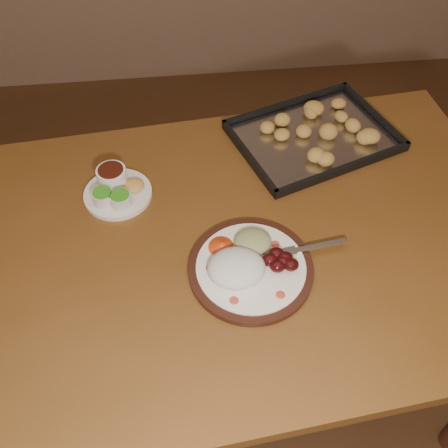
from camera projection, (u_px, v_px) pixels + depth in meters
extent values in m
plane|color=#52321C|center=(176.00, 437.00, 1.61)|extent=(4.00, 4.00, 0.00)
cube|color=brown|center=(217.00, 246.00, 1.19)|extent=(1.58, 1.03, 0.04)
cylinder|color=#4B2416|center=(383.00, 196.00, 1.80)|extent=(0.07, 0.07, 0.71)
cylinder|color=black|center=(251.00, 269.00, 1.11)|extent=(0.28, 0.28, 0.02)
cylinder|color=white|center=(251.00, 267.00, 1.10)|extent=(0.24, 0.24, 0.01)
ellipsoid|color=#C93E30|center=(234.00, 300.00, 1.05)|extent=(0.02, 0.02, 0.00)
ellipsoid|color=#C93E30|center=(281.00, 295.00, 1.06)|extent=(0.02, 0.02, 0.00)
ellipsoid|color=#C93E30|center=(275.00, 244.00, 1.14)|extent=(0.02, 0.02, 0.00)
ellipsoid|color=#C93E30|center=(210.00, 268.00, 1.10)|extent=(0.02, 0.02, 0.00)
ellipsoid|color=silver|center=(236.00, 268.00, 1.08)|extent=(0.15, 0.13, 0.06)
ellipsoid|color=#43090B|center=(278.00, 266.00, 1.08)|extent=(0.04, 0.03, 0.03)
ellipsoid|color=#43090B|center=(285.00, 258.00, 1.10)|extent=(0.04, 0.03, 0.03)
ellipsoid|color=#43090B|center=(276.00, 254.00, 1.10)|extent=(0.04, 0.03, 0.03)
ellipsoid|color=#43090B|center=(291.00, 265.00, 1.09)|extent=(0.04, 0.03, 0.03)
ellipsoid|color=#43090B|center=(270.00, 260.00, 1.10)|extent=(0.04, 0.03, 0.03)
ellipsoid|color=#43090B|center=(283.00, 262.00, 1.09)|extent=(0.04, 0.03, 0.03)
ellipsoid|color=tan|center=(253.00, 241.00, 1.13)|extent=(0.10, 0.09, 0.04)
cone|color=red|center=(222.00, 245.00, 1.13)|extent=(0.09, 0.09, 0.03)
cube|color=white|center=(319.00, 246.00, 1.13)|extent=(0.14, 0.03, 0.00)
cube|color=white|center=(289.00, 252.00, 1.12)|extent=(0.04, 0.03, 0.00)
cylinder|color=white|center=(280.00, 257.00, 1.11)|extent=(0.03, 0.01, 0.00)
cylinder|color=white|center=(279.00, 255.00, 1.12)|extent=(0.03, 0.01, 0.00)
cylinder|color=white|center=(278.00, 253.00, 1.12)|extent=(0.03, 0.01, 0.00)
cylinder|color=white|center=(277.00, 251.00, 1.12)|extent=(0.03, 0.01, 0.00)
cylinder|color=white|center=(118.00, 194.00, 1.26)|extent=(0.17, 0.17, 0.01)
cylinder|color=silver|center=(103.00, 197.00, 1.22)|extent=(0.05, 0.05, 0.03)
cylinder|color=#38951D|center=(102.00, 192.00, 1.21)|extent=(0.05, 0.05, 0.00)
cylinder|color=silver|center=(121.00, 199.00, 1.22)|extent=(0.05, 0.05, 0.03)
cylinder|color=#38951D|center=(120.00, 195.00, 1.20)|extent=(0.05, 0.05, 0.00)
cylinder|color=white|center=(112.00, 176.00, 1.26)|extent=(0.07, 0.07, 0.04)
cylinder|color=#39110A|center=(111.00, 170.00, 1.24)|extent=(0.06, 0.06, 0.00)
ellipsoid|color=#DEB84E|center=(134.00, 185.00, 1.26)|extent=(0.05, 0.05, 0.02)
cube|color=black|center=(313.00, 138.00, 1.40)|extent=(0.50, 0.43, 0.01)
cube|color=black|center=(287.00, 104.00, 1.47)|extent=(0.40, 0.15, 0.02)
cube|color=black|center=(345.00, 168.00, 1.30)|extent=(0.40, 0.15, 0.02)
cube|color=black|center=(374.00, 114.00, 1.44)|extent=(0.11, 0.29, 0.02)
cube|color=black|center=(249.00, 156.00, 1.33)|extent=(0.11, 0.29, 0.02)
cube|color=silver|center=(313.00, 137.00, 1.39)|extent=(0.46, 0.40, 0.00)
ellipsoid|color=gold|center=(330.00, 126.00, 1.39)|extent=(0.05, 0.04, 0.03)
ellipsoid|color=gold|center=(339.00, 116.00, 1.42)|extent=(0.06, 0.06, 0.03)
ellipsoid|color=gold|center=(314.00, 112.00, 1.43)|extent=(0.06, 0.06, 0.03)
ellipsoid|color=gold|center=(314.00, 118.00, 1.42)|extent=(0.05, 0.06, 0.03)
ellipsoid|color=gold|center=(294.00, 118.00, 1.42)|extent=(0.05, 0.06, 0.03)
ellipsoid|color=gold|center=(299.00, 129.00, 1.39)|extent=(0.06, 0.06, 0.03)
ellipsoid|color=gold|center=(278.00, 136.00, 1.37)|extent=(0.06, 0.06, 0.03)
ellipsoid|color=gold|center=(292.00, 139.00, 1.36)|extent=(0.05, 0.04, 0.03)
ellipsoid|color=gold|center=(281.00, 149.00, 1.33)|extent=(0.06, 0.06, 0.03)
ellipsoid|color=gold|center=(309.00, 151.00, 1.33)|extent=(0.06, 0.06, 0.03)
ellipsoid|color=gold|center=(318.00, 141.00, 1.35)|extent=(0.05, 0.06, 0.03)
ellipsoid|color=gold|center=(335.00, 143.00, 1.35)|extent=(0.05, 0.06, 0.03)
ellipsoid|color=gold|center=(343.00, 143.00, 1.35)|extent=(0.06, 0.06, 0.03)
ellipsoid|color=gold|center=(354.00, 124.00, 1.40)|extent=(0.06, 0.06, 0.03)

